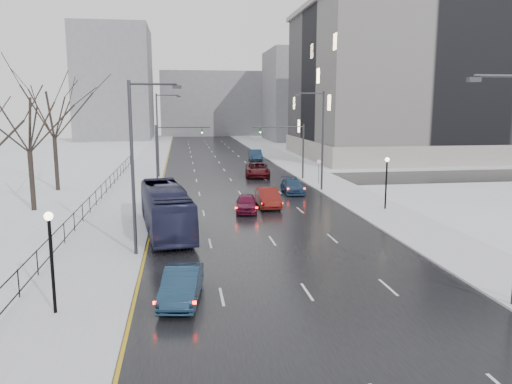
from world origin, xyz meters
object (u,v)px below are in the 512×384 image
streetlight_l_near (136,160)px  streetlight_l_far (159,131)px  sedan_right_far (293,186)px  lamppost_l (51,248)px  lamppost_r_mid (386,176)px  bus (166,209)px  mast_signal_right (294,145)px  tree_park_e (58,191)px  mast_signal_left (166,146)px  sedan_right_near (268,198)px  sedan_right_cross (257,170)px  no_uturn_sign (319,164)px  sedan_right_distant (255,155)px  sedan_left_near (182,285)px  tree_park_d (34,211)px  streetlight_r_mid (320,136)px  sedan_center_near (246,203)px

streetlight_l_near → streetlight_l_far: 32.00m
sedan_right_far → lamppost_l: bearing=-118.7°
lamppost_r_mid → bus: bearing=-165.7°
lamppost_r_mid → mast_signal_right: (-3.67, 18.00, 1.16)m
tree_park_e → lamppost_l: tree_park_e is taller
mast_signal_left → streetlight_l_far: bearing=101.9°
streetlight_l_near → mast_signal_left: size_ratio=1.54×
bus → mast_signal_right: bearing=50.4°
tree_park_e → sedan_right_near: 22.77m
bus → sedan_right_cross: (10.28, 25.60, -0.73)m
lamppost_r_mid → no_uturn_sign: (-1.80, 14.00, -0.64)m
streetlight_l_near → sedan_right_distant: (14.02, 48.73, -4.72)m
streetlight_l_far → sedan_left_near: 39.56m
lamppost_l → sedan_right_near: lamppost_l is taller
sedan_right_cross → sedan_right_far: (1.73, -11.88, -0.17)m
mast_signal_right → sedan_left_near: size_ratio=1.46×
sedan_left_near → lamppost_l: bearing=-163.3°
mast_signal_left → bus: bearing=-88.7°
lamppost_l → sedan_right_distant: (16.86, 56.73, -2.05)m
sedan_right_far → streetlight_l_far: bearing=138.3°
tree_park_d → mast_signal_right: size_ratio=1.92×
tree_park_d → no_uturn_sign: (27.00, 10.00, 2.30)m
streetlight_r_mid → tree_park_d: bearing=-167.0°
sedan_left_near → sedan_right_near: bearing=77.7°
sedan_right_cross → streetlight_l_near: bearing=-104.7°
streetlight_r_mid → streetlight_l_far: size_ratio=1.00×
streetlight_l_near → sedan_center_near: 14.29m
streetlight_r_mid → sedan_right_distant: (-2.31, 28.73, -4.72)m
streetlight_l_near → mast_signal_left: (0.84, 28.00, -1.51)m
no_uturn_sign → sedan_center_near: size_ratio=0.64×
lamppost_r_mid → sedan_right_far: lamppost_r_mid is taller
sedan_right_far → sedan_right_near: bearing=-117.3°
mast_signal_right → mast_signal_left: 14.65m
lamppost_r_mid → sedan_right_distant: lamppost_r_mid is taller
lamppost_r_mid → sedan_right_near: (-9.41, 2.76, -2.10)m
tree_park_d → sedan_right_cross: bearing=38.7°
tree_park_e → sedan_right_cross: 22.81m
sedan_left_near → sedan_right_distant: sedan_right_distant is taller
lamppost_l → lamppost_r_mid: size_ratio=1.00×
streetlight_l_near → sedan_left_near: streetlight_l_near is taller
streetlight_l_near → lamppost_r_mid: bearing=27.6°
mast_signal_right → mast_signal_left: same height
tree_park_e → sedan_right_near: tree_park_e is taller
sedan_right_cross → mast_signal_right: bearing=-32.5°
streetlight_r_mid → sedan_right_near: streetlight_r_mid is taller
streetlight_r_mid → sedan_right_distant: streetlight_r_mid is taller
streetlight_l_near → lamppost_l: 8.90m
mast_signal_left → sedan_left_near: mast_signal_left is taller
sedan_left_near → bus: size_ratio=0.39×
lamppost_l → no_uturn_sign: lamppost_l is taller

